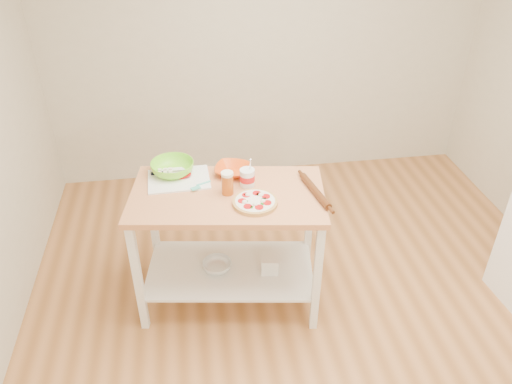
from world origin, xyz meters
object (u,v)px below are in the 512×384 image
object	(u,v)px
cutting_board	(178,179)
knife	(166,173)
rolling_pin	(315,191)
prep_island	(229,224)
pizza	(255,202)
green_bowl	(173,168)
beer_pint	(227,183)
shelf_glass_bowl	(217,266)
orange_bowl	(232,170)
shelf_bin	(270,264)
spatula	(200,185)
yogurt_tub	(247,178)

from	to	relation	value
cutting_board	knife	xyz separation A→B (m)	(-0.08, 0.08, 0.01)
knife	rolling_pin	bearing A→B (deg)	-21.26
prep_island	pizza	xyz separation A→B (m)	(0.16, -0.15, 0.26)
pizza	green_bowl	bearing A→B (deg)	138.61
beer_pint	pizza	bearing A→B (deg)	-42.98
rolling_pin	shelf_glass_bowl	distance (m)	0.90
cutting_board	shelf_glass_bowl	world-z (taller)	cutting_board
beer_pint	shelf_glass_bowl	distance (m)	0.69
prep_island	cutting_board	size ratio (longest dim) A/B	3.23
pizza	rolling_pin	world-z (taller)	same
knife	green_bowl	xyz separation A→B (m)	(0.05, 0.00, 0.03)
green_bowl	beer_pint	size ratio (longest dim) A/B	1.86
rolling_pin	shelf_glass_bowl	xyz separation A→B (m)	(-0.64, 0.10, -0.63)
knife	green_bowl	bearing A→B (deg)	5.64
knife	shelf_glass_bowl	size ratio (longest dim) A/B	1.31
orange_bowl	green_bowl	distance (m)	0.40
rolling_pin	shelf_glass_bowl	size ratio (longest dim) A/B	1.86
green_bowl	shelf_bin	bearing A→B (deg)	-29.67
prep_island	green_bowl	distance (m)	0.53
rolling_pin	shelf_bin	xyz separation A→B (m)	(-0.28, 0.03, -0.60)
prep_island	beer_pint	xyz separation A→B (m)	(0.00, -0.00, 0.33)
orange_bowl	spatula	bearing A→B (deg)	-147.96
prep_island	orange_bowl	world-z (taller)	orange_bowl
orange_bowl	shelf_glass_bowl	distance (m)	0.69
orange_bowl	shelf_glass_bowl	size ratio (longest dim) A/B	1.12
rolling_pin	orange_bowl	bearing A→B (deg)	146.37
orange_bowl	beer_pint	world-z (taller)	beer_pint
prep_island	orange_bowl	xyz separation A→B (m)	(0.06, 0.23, 0.28)
orange_bowl	green_bowl	bearing A→B (deg)	171.93
pizza	orange_bowl	world-z (taller)	orange_bowl
green_bowl	shelf_bin	world-z (taller)	green_bowl
prep_island	beer_pint	size ratio (longest dim) A/B	8.53
shelf_glass_bowl	pizza	bearing A→B (deg)	-32.15
cutting_board	rolling_pin	distance (m)	0.90
prep_island	green_bowl	bearing A→B (deg)	139.61
pizza	shelf_bin	distance (m)	0.62
pizza	orange_bowl	size ratio (longest dim) A/B	1.21
knife	beer_pint	distance (m)	0.49
shelf_bin	cutting_board	bearing A→B (deg)	155.16
prep_island	knife	distance (m)	0.55
yogurt_tub	shelf_glass_bowl	distance (m)	0.71
cutting_board	shelf_bin	world-z (taller)	cutting_board
beer_pint	green_bowl	bearing A→B (deg)	139.35
knife	green_bowl	size ratio (longest dim) A/B	0.94
prep_island	beer_pint	bearing A→B (deg)	-61.74
spatula	orange_bowl	distance (m)	0.27
yogurt_tub	shelf_bin	distance (m)	0.67
prep_island	knife	bearing A→B (deg)	143.68
prep_island	pizza	distance (m)	0.34
prep_island	rolling_pin	world-z (taller)	rolling_pin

